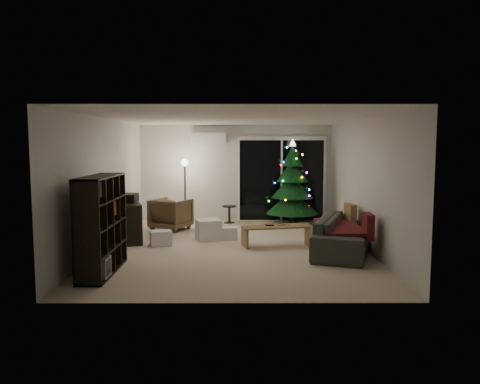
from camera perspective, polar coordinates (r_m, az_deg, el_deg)
The scene contains 18 objects.
room at distance 10.56m, azimuth 1.91°, elevation 0.49°, with size 6.50×7.51×2.60m.
bookshelf at distance 7.65m, azimuth -17.88°, elevation -3.81°, with size 0.39×1.53×1.53m, color black, non-canonical shape.
media_cabinet at distance 10.04m, azimuth -13.56°, elevation -3.48°, with size 0.48×1.29×0.81m, color black.
stereo at distance 9.98m, azimuth -13.63°, elevation -0.70°, with size 0.41×0.48×0.17m, color black.
armchair at distance 11.09m, azimuth -8.41°, elevation -2.67°, with size 0.79×0.81×0.74m, color brown.
ottoman at distance 9.88m, azimuth -3.89°, elevation -4.60°, with size 0.47×0.47×0.43m, color white.
cardboard_box_a at distance 9.46m, azimuth -9.62°, elevation -5.56°, with size 0.41×0.31×0.29m, color silver.
cardboard_box_b at distance 9.91m, azimuth -1.47°, elevation -5.05°, with size 0.37×0.28×0.26m, color silver.
side_table at distance 11.90m, azimuth -1.31°, elevation -2.74°, with size 0.35×0.35×0.44m, color black.
floor_lamp at distance 11.74m, azimuth -6.71°, elevation -0.13°, with size 0.25×0.25×1.57m, color black.
sofa at distance 8.95m, azimuth 12.66°, elevation -5.07°, with size 2.28×0.89×0.67m, color #4E504C.
sofa_throw at distance 8.90m, azimuth 12.05°, elevation -4.14°, with size 0.71×1.64×0.05m, color #481116.
cushion_a at distance 9.58m, azimuth 13.29°, elevation -2.72°, with size 0.13×0.44×0.44m, color olive.
cushion_b at distance 8.34m, azimuth 15.37°, elevation -4.06°, with size 0.13×0.44×0.44m, color #481116.
coffee_table at distance 9.21m, azimuth 4.55°, elevation -5.41°, with size 1.33×0.46×0.42m, color #95744D, non-canonical shape.
remote_a at distance 9.15m, azimuth 3.63°, elevation -4.06°, with size 0.17×0.05×0.02m, color black.
remote_b at distance 9.22m, azimuth 5.16°, elevation -4.00°, with size 0.15×0.04×0.02m, color slate.
christmas_tree at distance 11.92m, azimuth 6.39°, elevation 1.32°, with size 1.32×1.32×2.13m, color #0D3F1D.
Camera 1 is at (0.07, -9.01, 2.03)m, focal length 35.00 mm.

